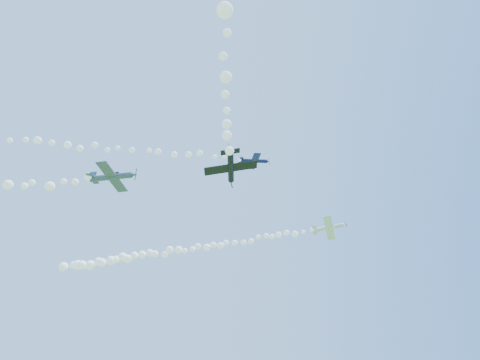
{
  "coord_description": "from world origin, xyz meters",
  "views": [
    {
      "loc": [
        -3.05,
        -57.34,
        2.0
      ],
      "look_at": [
        3.55,
        -4.83,
        45.42
      ],
      "focal_mm": 30.0,
      "sensor_mm": 36.0,
      "label": 1
    }
  ],
  "objects": [
    {
      "name": "plane_navy",
      "position": [
        6.63,
        -1.85,
        52.85
      ],
      "size": [
        6.28,
        6.29,
        2.04
      ],
      "rotation": [
        0.25,
        -0.08,
        0.01
      ],
      "color": "#0E113E"
    },
    {
      "name": "smoke_trail_navy",
      "position": [
        -38.72,
        -2.34,
        52.64
      ],
      "size": [
        87.0,
        3.19,
        2.49
      ],
      "primitive_type": null,
      "color": "white"
    },
    {
      "name": "plane_grey",
      "position": [
        -16.59,
        -8.11,
        41.32
      ],
      "size": [
        7.88,
        8.32,
        2.38
      ],
      "rotation": [
        0.1,
        -0.0,
        -0.28
      ],
      "color": "#384152"
    },
    {
      "name": "plane_black",
      "position": [
        0.69,
        -17.68,
        36.88
      ],
      "size": [
        7.09,
        6.78,
        2.28
      ],
      "rotation": [
        -0.2,
        0.04,
        1.45
      ],
      "color": "black"
    },
    {
      "name": "smoke_trail_white",
      "position": [
        -6.66,
        29.02,
        50.08
      ],
      "size": [
        61.46,
        27.29,
        3.27
      ],
      "primitive_type": null,
      "color": "white"
    },
    {
      "name": "plane_white",
      "position": [
        26.13,
        15.36,
        50.4
      ],
      "size": [
        7.76,
        8.15,
        2.11
      ],
      "rotation": [
        -0.14,
        -0.06,
        -0.39
      ],
      "color": "silver"
    }
  ]
}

